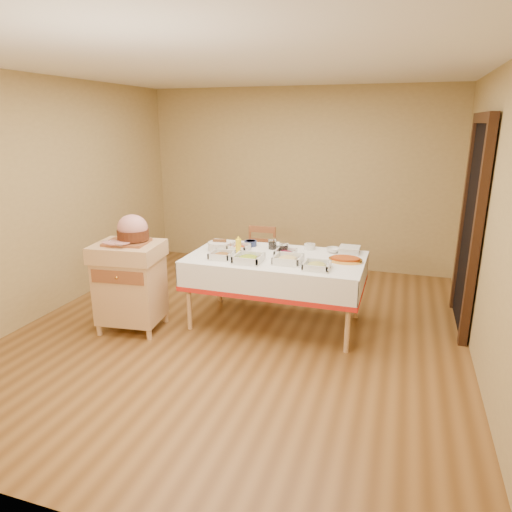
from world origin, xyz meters
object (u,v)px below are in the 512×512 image
(dining_table, at_px, (276,271))
(preserve_jar_right, at_px, (284,248))
(butcher_cart, at_px, (130,281))
(preserve_jar_left, at_px, (272,244))
(plate_stack, at_px, (350,250))
(mustard_bottle, at_px, (238,245))
(bread_basket, at_px, (220,246))
(brass_platter, at_px, (345,260))
(ham_on_board, at_px, (132,231))
(dining_chair, at_px, (260,260))

(dining_table, xyz_separation_m, preserve_jar_right, (0.05, 0.14, 0.22))
(butcher_cart, bearing_deg, preserve_jar_right, 26.67)
(preserve_jar_left, relative_size, plate_stack, 0.55)
(mustard_bottle, xyz_separation_m, plate_stack, (1.13, 0.40, -0.05))
(bread_basket, bearing_deg, plate_stack, 13.97)
(preserve_jar_left, xyz_separation_m, brass_platter, (0.83, -0.23, -0.03))
(dining_table, xyz_separation_m, butcher_cart, (-1.40, -0.59, -0.07))
(plate_stack, bearing_deg, ham_on_board, -155.56)
(dining_chair, xyz_separation_m, ham_on_board, (-0.90, -1.41, 0.62))
(butcher_cart, bearing_deg, dining_chair, 56.61)
(plate_stack, bearing_deg, dining_table, -151.55)
(mustard_bottle, xyz_separation_m, brass_platter, (1.13, 0.05, -0.07))
(mustard_bottle, bearing_deg, plate_stack, 19.38)
(bread_basket, xyz_separation_m, plate_stack, (1.37, 0.34, -0.02))
(dining_chair, bearing_deg, brass_platter, -34.99)
(dining_table, xyz_separation_m, brass_platter, (0.71, 0.04, 0.18))
(dining_table, xyz_separation_m, bread_basket, (-0.66, 0.05, 0.21))
(dining_table, height_order, mustard_bottle, mustard_bottle)
(butcher_cart, relative_size, brass_platter, 2.74)
(ham_on_board, relative_size, preserve_jar_left, 3.74)
(brass_platter, bearing_deg, dining_table, -177.09)
(mustard_bottle, bearing_deg, bread_basket, 166.76)
(dining_chair, xyz_separation_m, plate_stack, (1.16, -0.47, 0.36))
(dining_table, xyz_separation_m, dining_chair, (-0.45, 0.85, -0.16))
(dining_table, relative_size, ham_on_board, 4.12)
(butcher_cart, bearing_deg, ham_on_board, 38.06)
(butcher_cart, height_order, preserve_jar_left, butcher_cart)
(preserve_jar_right, height_order, mustard_bottle, mustard_bottle)
(preserve_jar_right, xyz_separation_m, mustard_bottle, (-0.46, -0.15, 0.03))
(butcher_cart, distance_m, brass_platter, 2.22)
(ham_on_board, xyz_separation_m, mustard_bottle, (0.94, 0.54, -0.21))
(brass_platter, bearing_deg, mustard_bottle, -177.61)
(brass_platter, bearing_deg, preserve_jar_left, 164.42)
(mustard_bottle, relative_size, plate_stack, 0.90)
(butcher_cart, relative_size, ham_on_board, 2.11)
(dining_chair, height_order, mustard_bottle, mustard_bottle)
(dining_table, distance_m, butcher_cart, 1.52)
(butcher_cart, height_order, dining_chair, butcher_cart)
(dining_chair, bearing_deg, bread_basket, -104.23)
(dining_table, relative_size, brass_platter, 5.37)
(preserve_jar_left, bearing_deg, dining_table, -66.22)
(preserve_jar_left, bearing_deg, plate_stack, 8.06)
(mustard_bottle, distance_m, bread_basket, 0.25)
(dining_chair, relative_size, preserve_jar_right, 6.88)
(preserve_jar_left, distance_m, preserve_jar_right, 0.21)
(mustard_bottle, bearing_deg, butcher_cart, -149.60)
(butcher_cart, xyz_separation_m, preserve_jar_left, (1.28, 0.86, 0.28))
(bread_basket, height_order, plate_stack, bread_basket)
(ham_on_board, bearing_deg, dining_table, 22.22)
(dining_table, distance_m, bread_basket, 0.69)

